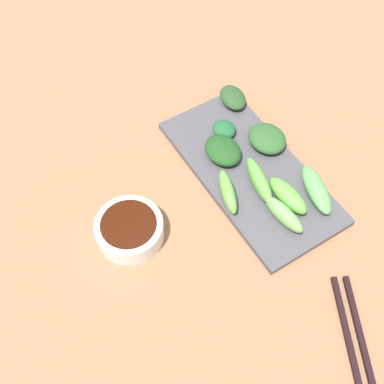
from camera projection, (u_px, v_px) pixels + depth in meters
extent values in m
cube|color=#916748|center=(213.00, 195.00, 0.80)|extent=(2.10, 2.10, 0.02)
cylinder|color=white|center=(129.00, 229.00, 0.73)|extent=(0.11, 0.11, 0.04)
cylinder|color=#371407|center=(129.00, 227.00, 0.73)|extent=(0.09, 0.09, 0.03)
cube|color=#4B4A50|center=(249.00, 170.00, 0.81)|extent=(0.17, 0.34, 0.01)
ellipsoid|color=#1F491D|center=(223.00, 150.00, 0.81)|extent=(0.06, 0.07, 0.03)
ellipsoid|color=#294926|center=(233.00, 98.00, 0.88)|extent=(0.05, 0.07, 0.02)
ellipsoid|color=#5EA543|center=(259.00, 180.00, 0.77)|extent=(0.05, 0.10, 0.03)
ellipsoid|color=#64AC47|center=(228.00, 192.00, 0.76)|extent=(0.05, 0.09, 0.03)
ellipsoid|color=#2D582A|center=(267.00, 138.00, 0.82)|extent=(0.06, 0.07, 0.03)
ellipsoid|color=#60AB58|center=(316.00, 189.00, 0.76)|extent=(0.06, 0.10, 0.03)
ellipsoid|color=#71AE5B|center=(284.00, 214.00, 0.73)|extent=(0.03, 0.08, 0.03)
ellipsoid|color=#62A643|center=(288.00, 196.00, 0.75)|extent=(0.04, 0.08, 0.03)
ellipsoid|color=#1F5B32|center=(224.00, 129.00, 0.84)|extent=(0.04, 0.05, 0.02)
cube|color=black|center=(352.00, 356.00, 0.64)|extent=(0.12, 0.21, 0.01)
cube|color=black|center=(365.00, 356.00, 0.64)|extent=(0.12, 0.21, 0.01)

